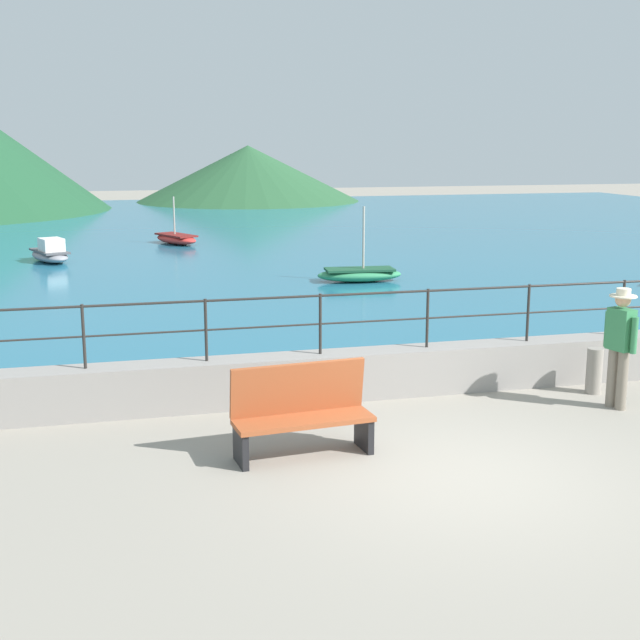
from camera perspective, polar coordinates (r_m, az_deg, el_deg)
The scene contains 11 objects.
ground_plane at distance 10.07m, azimuth 9.29°, elevation -10.18°, with size 120.00×120.00×0.00m, color gray.
promenade_wall at distance 12.80m, azimuth 3.66°, elevation -3.57°, with size 20.00×0.56×0.70m, color gray.
railing at distance 12.58m, azimuth 3.72°, elevation 0.69°, with size 18.44×0.04×0.90m.
lake_water at distance 34.78m, azimuth -7.88°, elevation 5.65°, with size 64.00×44.32×0.06m, color #236B89.
hill_secondary at distance 54.54m, azimuth -4.85°, elevation 9.79°, with size 14.29×14.29×3.53m, color #285633.
bench_main at distance 10.36m, azimuth -1.27°, elevation -6.11°, with size 1.74×0.71×1.13m.
person_walking at distance 12.76m, azimuth 19.54°, elevation -1.40°, with size 0.38×0.55×1.75m.
bollard at distance 13.55m, azimuth 17.98°, elevation -3.27°, with size 0.24×0.24×0.70m, color gray.
boat_0 at distance 22.88m, azimuth 2.68°, elevation 3.11°, with size 2.37×1.10×2.02m.
boat_1 at distance 31.80m, azimuth -9.66°, elevation 5.43°, with size 1.82×2.46×1.73m.
boat_3 at distance 27.96m, azimuth -17.72°, elevation 4.30°, with size 1.64×2.47×0.76m.
Camera 1 is at (-3.81, -8.53, 3.77)m, focal length 47.52 mm.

